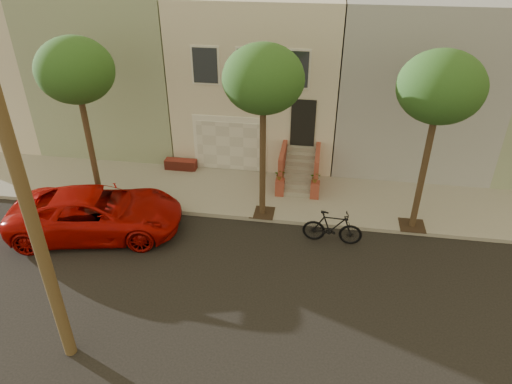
# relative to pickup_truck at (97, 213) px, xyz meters

# --- Properties ---
(ground) EXTENTS (90.00, 90.00, 0.00)m
(ground) POSITION_rel_pickup_truck_xyz_m (4.62, -1.98, -0.82)
(ground) COLOR black
(ground) RESTS_ON ground
(sidewalk) EXTENTS (40.00, 3.70, 0.15)m
(sidewalk) POSITION_rel_pickup_truck_xyz_m (4.62, 3.37, -0.75)
(sidewalk) COLOR gray
(sidewalk) RESTS_ON ground
(house_row) EXTENTS (33.10, 11.70, 7.00)m
(house_row) POSITION_rel_pickup_truck_xyz_m (4.62, 9.21, 2.82)
(house_row) COLOR beige
(house_row) RESTS_ON sidewalk
(tree_left) EXTENTS (2.70, 2.57, 6.30)m
(tree_left) POSITION_rel_pickup_truck_xyz_m (-0.88, 1.92, 4.44)
(tree_left) COLOR #2D2116
(tree_left) RESTS_ON sidewalk
(tree_mid) EXTENTS (2.70, 2.57, 6.30)m
(tree_mid) POSITION_rel_pickup_truck_xyz_m (5.62, 1.92, 4.44)
(tree_mid) COLOR #2D2116
(tree_mid) RESTS_ON sidewalk
(tree_right) EXTENTS (2.70, 2.57, 6.30)m
(tree_right) POSITION_rel_pickup_truck_xyz_m (11.12, 1.92, 4.44)
(tree_right) COLOR #2D2116
(tree_right) RESTS_ON sidewalk
(pickup_truck) EXTENTS (6.32, 3.83, 1.64)m
(pickup_truck) POSITION_rel_pickup_truck_xyz_m (0.00, 0.00, 0.00)
(pickup_truck) COLOR #A70A06
(pickup_truck) RESTS_ON ground
(motorcycle) EXTENTS (2.08, 0.68, 1.23)m
(motorcycle) POSITION_rel_pickup_truck_xyz_m (8.24, 0.67, -0.20)
(motorcycle) COLOR black
(motorcycle) RESTS_ON ground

